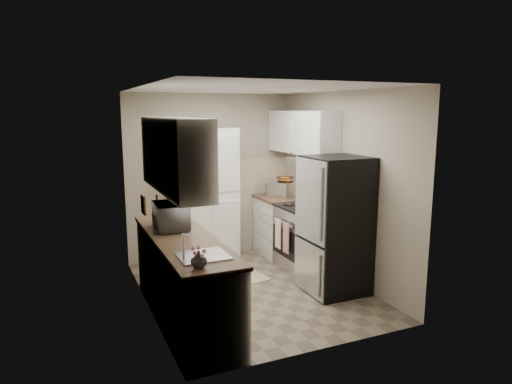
# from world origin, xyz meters

# --- Properties ---
(ground) EXTENTS (3.20, 3.20, 0.00)m
(ground) POSITION_xyz_m (0.00, 0.00, 0.00)
(ground) COLOR #7A6B56
(ground) RESTS_ON ground
(room_shell) EXTENTS (2.64, 3.24, 2.52)m
(room_shell) POSITION_xyz_m (-0.02, -0.01, 1.63)
(room_shell) COLOR #B3A791
(room_shell) RESTS_ON ground
(pantry_cabinet) EXTENTS (0.90, 0.55, 2.00)m
(pantry_cabinet) POSITION_xyz_m (-0.20, 1.32, 1.00)
(pantry_cabinet) COLOR white
(pantry_cabinet) RESTS_ON ground
(base_cabinet_left) EXTENTS (0.60, 2.30, 0.88)m
(base_cabinet_left) POSITION_xyz_m (-0.99, -0.43, 0.44)
(base_cabinet_left) COLOR white
(base_cabinet_left) RESTS_ON ground
(countertop_left) EXTENTS (0.63, 2.33, 0.04)m
(countertop_left) POSITION_xyz_m (-0.99, -0.43, 0.90)
(countertop_left) COLOR brown
(countertop_left) RESTS_ON base_cabinet_left
(base_cabinet_right) EXTENTS (0.60, 0.80, 0.88)m
(base_cabinet_right) POSITION_xyz_m (0.99, 1.19, 0.44)
(base_cabinet_right) COLOR white
(base_cabinet_right) RESTS_ON ground
(countertop_right) EXTENTS (0.63, 0.83, 0.04)m
(countertop_right) POSITION_xyz_m (0.99, 1.19, 0.90)
(countertop_right) COLOR brown
(countertop_right) RESTS_ON base_cabinet_right
(electric_range) EXTENTS (0.71, 0.78, 1.13)m
(electric_range) POSITION_xyz_m (0.97, 0.39, 0.48)
(electric_range) COLOR #B7B7BC
(electric_range) RESTS_ON ground
(refrigerator) EXTENTS (0.70, 0.72, 1.70)m
(refrigerator) POSITION_xyz_m (0.94, -0.41, 0.85)
(refrigerator) COLOR #B7B7BC
(refrigerator) RESTS_ON ground
(microwave) EXTENTS (0.38, 0.54, 0.29)m
(microwave) POSITION_xyz_m (-1.02, -0.03, 1.07)
(microwave) COLOR #A7A8AB
(microwave) RESTS_ON countertop_left
(wine_bottle) EXTENTS (0.07, 0.07, 0.30)m
(wine_bottle) POSITION_xyz_m (-1.09, 0.39, 1.07)
(wine_bottle) COLOR black
(wine_bottle) RESTS_ON countertop_left
(flower_vase) EXTENTS (0.18, 0.18, 0.15)m
(flower_vase) POSITION_xyz_m (-1.11, -1.42, 0.99)
(flower_vase) COLOR silver
(flower_vase) RESTS_ON countertop_left
(cutting_board) EXTENTS (0.03, 0.21, 0.26)m
(cutting_board) POSITION_xyz_m (-0.81, 0.68, 1.05)
(cutting_board) COLOR #32812D
(cutting_board) RESTS_ON countertop_left
(toaster_oven) EXTENTS (0.46, 0.51, 0.24)m
(toaster_oven) POSITION_xyz_m (1.03, 1.18, 1.04)
(toaster_oven) COLOR silver
(toaster_oven) RESTS_ON countertop_right
(fruit_basket) EXTENTS (0.28, 0.28, 0.11)m
(fruit_basket) POSITION_xyz_m (1.05, 1.16, 1.22)
(fruit_basket) COLOR orange
(fruit_basket) RESTS_ON toaster_oven
(kitchen_mat) EXTENTS (0.67, 0.92, 0.01)m
(kitchen_mat) POSITION_xyz_m (0.05, 0.58, 0.01)
(kitchen_mat) COLOR beige
(kitchen_mat) RESTS_ON ground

